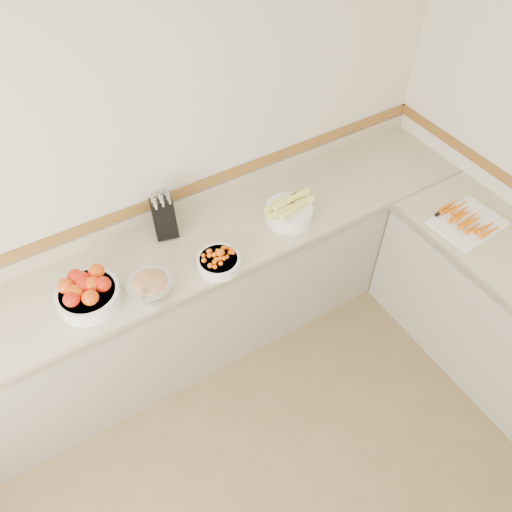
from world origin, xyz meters
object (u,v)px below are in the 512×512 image
tomato_bowl (87,292)px  corn_bowl (289,210)px  cutting_board (467,221)px  cherry_tomato_bowl (218,261)px  knife_block (164,217)px  rhubarb_bowl (151,287)px

tomato_bowl → corn_bowl: size_ratio=1.03×
cutting_board → cherry_tomato_bowl: bearing=161.8°
knife_block → rhubarb_bowl: 0.48m
cutting_board → corn_bowl: bearing=146.6°
rhubarb_bowl → tomato_bowl: bearing=155.0°
knife_block → tomato_bowl: bearing=-155.4°
knife_block → cutting_board: 1.83m
tomato_bowl → cherry_tomato_bowl: tomato_bowl is taller
corn_bowl → knife_block: bearing=158.3°
knife_block → rhubarb_bowl: bearing=-123.3°
corn_bowl → rhubarb_bowl: 0.96m
tomato_bowl → corn_bowl: corn_bowl is taller
tomato_bowl → rhubarb_bowl: tomato_bowl is taller
tomato_bowl → corn_bowl: 1.25m
cherry_tomato_bowl → cutting_board: size_ratio=0.57×
tomato_bowl → rhubarb_bowl: bearing=-25.0°
knife_block → corn_bowl: bearing=-21.7°
knife_block → rhubarb_bowl: knife_block is taller
corn_bowl → cutting_board: corn_bowl is taller
tomato_bowl → cutting_board: 2.25m
corn_bowl → cutting_board: bearing=-33.4°
knife_block → rhubarb_bowl: (-0.26, -0.40, -0.05)m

